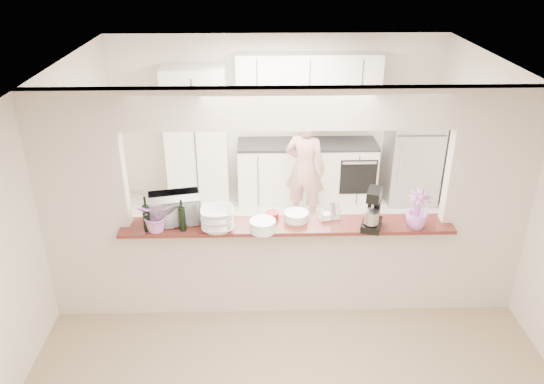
{
  "coord_description": "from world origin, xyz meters",
  "views": [
    {
      "loc": [
        -0.27,
        -4.79,
        3.76
      ],
      "look_at": [
        -0.14,
        0.3,
        1.29
      ],
      "focal_mm": 35.0,
      "sensor_mm": 36.0,
      "label": 1
    }
  ],
  "objects_px": {
    "person": "(305,170)",
    "stand_mixer": "(373,210)",
    "refrigerator": "(413,149)",
    "toaster_oven": "(175,208)"
  },
  "relations": [
    {
      "from": "person",
      "to": "refrigerator",
      "type": "bearing_deg",
      "value": -138.16
    },
    {
      "from": "refrigerator",
      "to": "stand_mixer",
      "type": "relative_size",
      "value": 3.93
    },
    {
      "from": "stand_mixer",
      "to": "toaster_oven",
      "type": "bearing_deg",
      "value": 174.69
    },
    {
      "from": "person",
      "to": "stand_mixer",
      "type": "bearing_deg",
      "value": 124.34
    },
    {
      "from": "refrigerator",
      "to": "stand_mixer",
      "type": "distance_m",
      "value": 3.06
    },
    {
      "from": "refrigerator",
      "to": "person",
      "type": "xyz_separation_m",
      "value": [
        -1.69,
        -0.63,
        -0.06
      ]
    },
    {
      "from": "stand_mixer",
      "to": "person",
      "type": "xyz_separation_m",
      "value": [
        -0.49,
        2.16,
        -0.49
      ]
    },
    {
      "from": "stand_mixer",
      "to": "person",
      "type": "height_order",
      "value": "person"
    },
    {
      "from": "toaster_oven",
      "to": "stand_mixer",
      "type": "distance_m",
      "value": 2.01
    },
    {
      "from": "toaster_oven",
      "to": "person",
      "type": "xyz_separation_m",
      "value": [
        1.51,
        1.97,
        -0.44
      ]
    }
  ]
}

